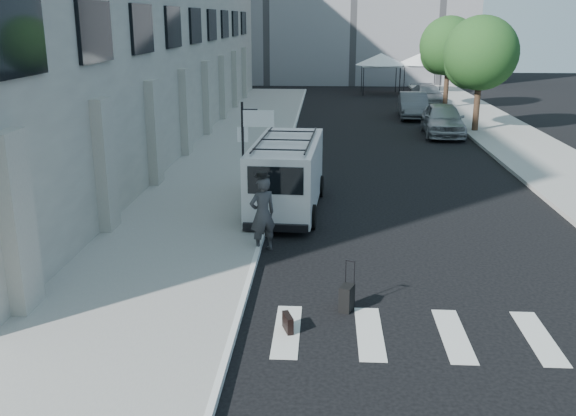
# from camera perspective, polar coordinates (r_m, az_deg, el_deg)

# --- Properties ---
(ground) EXTENTS (120.00, 120.00, 0.00)m
(ground) POSITION_cam_1_polar(r_m,az_deg,el_deg) (15.40, 4.32, -5.81)
(ground) COLOR black
(ground) RESTS_ON ground
(sidewalk_left) EXTENTS (4.50, 48.00, 0.15)m
(sidewalk_left) POSITION_cam_1_polar(r_m,az_deg,el_deg) (31.04, -4.01, 5.77)
(sidewalk_left) COLOR gray
(sidewalk_left) RESTS_ON ground
(sidewalk_right) EXTENTS (4.00, 56.00, 0.15)m
(sidewalk_right) POSITION_cam_1_polar(r_m,az_deg,el_deg) (35.96, 18.44, 6.45)
(sidewalk_right) COLOR gray
(sidewalk_right) RESTS_ON ground
(building_left) EXTENTS (10.00, 44.00, 12.00)m
(building_left) POSITION_cam_1_polar(r_m,az_deg,el_deg) (34.13, -16.44, 16.15)
(building_left) COLOR gray
(building_left) RESTS_ON ground
(sign_pole) EXTENTS (1.03, 0.07, 3.50)m
(sign_pole) POSITION_cam_1_polar(r_m,az_deg,el_deg) (17.86, -3.30, 6.21)
(sign_pole) COLOR black
(sign_pole) RESTS_ON sidewalk_left
(tree_near) EXTENTS (3.80, 3.83, 6.03)m
(tree_near) POSITION_cam_1_polar(r_m,az_deg,el_deg) (35.33, 16.55, 12.83)
(tree_near) COLOR black
(tree_near) RESTS_ON ground
(tree_far) EXTENTS (3.80, 3.83, 6.03)m
(tree_far) POSITION_cam_1_polar(r_m,az_deg,el_deg) (44.14, 13.94, 13.63)
(tree_far) COLOR black
(tree_far) RESTS_ON ground
(tent_left) EXTENTS (4.00, 4.00, 3.20)m
(tent_left) POSITION_cam_1_polar(r_m,az_deg,el_deg) (52.52, 8.26, 12.94)
(tent_left) COLOR black
(tent_left) RESTS_ON ground
(tent_right) EXTENTS (4.00, 4.00, 3.20)m
(tent_right) POSITION_cam_1_polar(r_m,az_deg,el_deg) (53.38, 11.73, 12.82)
(tent_right) COLOR black
(tent_right) RESTS_ON ground
(businessman) EXTENTS (0.87, 0.80, 1.99)m
(businessman) POSITION_cam_1_polar(r_m,az_deg,el_deg) (16.52, -2.28, -0.55)
(businessman) COLOR #37373A
(businessman) RESTS_ON ground
(briefcase) EXTENTS (0.25, 0.46, 0.34)m
(briefcase) POSITION_cam_1_polar(r_m,az_deg,el_deg) (12.61, -0.02, -10.18)
(briefcase) COLOR black
(briefcase) RESTS_ON ground
(suitcase) EXTENTS (0.35, 0.44, 1.05)m
(suitcase) POSITION_cam_1_polar(r_m,az_deg,el_deg) (13.46, 5.25, -7.94)
(suitcase) COLOR black
(suitcase) RESTS_ON ground
(cargo_van) EXTENTS (2.32, 5.94, 2.21)m
(cargo_van) POSITION_cam_1_polar(r_m,az_deg,el_deg) (20.14, -0.07, 3.05)
(cargo_van) COLOR silver
(cargo_van) RESTS_ON ground
(parked_car_a) EXTENTS (2.21, 4.97, 1.66)m
(parked_car_a) POSITION_cam_1_polar(r_m,az_deg,el_deg) (34.30, 13.60, 7.66)
(parked_car_a) COLOR #979A9F
(parked_car_a) RESTS_ON ground
(parked_car_b) EXTENTS (1.86, 4.68, 1.51)m
(parked_car_b) POSITION_cam_1_polar(r_m,az_deg,el_deg) (40.20, 11.05, 8.95)
(parked_car_b) COLOR #55575C
(parked_car_b) RESTS_ON ground
(parked_car_c) EXTENTS (2.24, 4.82, 1.36)m
(parked_car_c) POSITION_cam_1_polar(r_m,az_deg,el_deg) (46.43, 12.32, 9.77)
(parked_car_c) COLOR #999CA0
(parked_car_c) RESTS_ON ground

